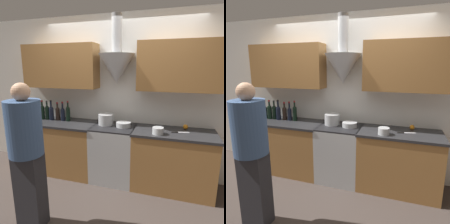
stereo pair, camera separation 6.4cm
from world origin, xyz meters
TOP-DOWN VIEW (x-y plane):
  - ground_plane at (0.00, 0.00)m, footprint 12.00×12.00m
  - wall_back at (-0.02, 0.62)m, footprint 8.40×0.56m
  - counter_left at (-0.97, 0.35)m, footprint 1.30×0.62m
  - counter_right at (0.90, 0.35)m, footprint 1.16×0.62m
  - stove_range at (0.00, 0.35)m, footprint 0.66×0.60m
  - wine_bottle_0 at (-1.53, 0.43)m, footprint 0.08×0.08m
  - wine_bottle_1 at (-1.43, 0.41)m, footprint 0.07×0.07m
  - wine_bottle_2 at (-1.33, 0.41)m, footprint 0.08×0.08m
  - wine_bottle_3 at (-1.24, 0.42)m, footprint 0.07×0.07m
  - wine_bottle_4 at (-1.15, 0.41)m, footprint 0.08×0.08m
  - wine_bottle_5 at (-1.04, 0.43)m, footprint 0.07×0.07m
  - wine_bottle_6 at (-0.94, 0.42)m, footprint 0.07×0.07m
  - wine_bottle_7 at (-0.83, 0.42)m, footprint 0.07×0.07m
  - stock_pot at (-0.15, 0.40)m, footprint 0.24×0.24m
  - mixing_bowl at (0.15, 0.37)m, footprint 0.23×0.23m
  - orange_fruit at (1.06, 0.52)m, footprint 0.07×0.07m
  - saucepan at (0.68, 0.17)m, footprint 0.15×0.15m
  - chefs_knife at (0.98, 0.32)m, footprint 0.25×0.08m
  - person_foreground_left at (-0.62, -0.87)m, footprint 0.36×0.36m

SIDE VIEW (x-z plane):
  - ground_plane at x=0.00m, z-range 0.00..0.00m
  - counter_left at x=-0.97m, z-range 0.00..0.89m
  - counter_right at x=0.90m, z-range 0.00..0.89m
  - stove_range at x=0.00m, z-range 0.00..0.89m
  - chefs_knife at x=0.98m, z-range 0.89..0.90m
  - person_foreground_left at x=-0.62m, z-range 0.08..1.72m
  - orange_fruit at x=1.06m, z-range 0.89..0.96m
  - mixing_bowl at x=0.15m, z-range 0.89..0.96m
  - saucepan at x=0.68m, z-range 0.89..0.98m
  - stock_pot at x=-0.15m, z-range 0.89..1.06m
  - wine_bottle_1 at x=-1.43m, z-range 0.86..1.17m
  - wine_bottle_6 at x=-0.94m, z-range 0.85..1.18m
  - wine_bottle_5 at x=-1.04m, z-range 0.86..1.17m
  - wine_bottle_0 at x=-1.53m, z-range 0.85..1.19m
  - wine_bottle_3 at x=-1.24m, z-range 0.86..1.19m
  - wine_bottle_4 at x=-1.15m, z-range 0.85..1.20m
  - wine_bottle_2 at x=-1.33m, z-range 0.86..1.19m
  - wine_bottle_7 at x=-0.83m, z-range 0.86..1.20m
  - wall_back at x=-0.02m, z-range 0.17..2.77m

